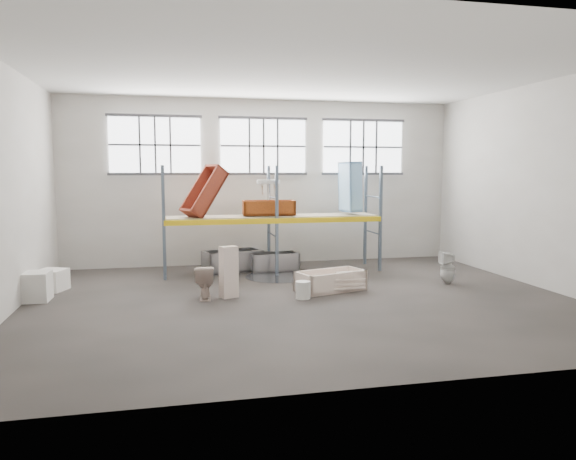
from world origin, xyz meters
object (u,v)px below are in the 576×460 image
object	(u,v)px
toilet_beige	(205,282)
steel_tub_left	(233,261)
rust_tub_flat	(269,208)
carton_near	(32,287)
cistern_tall	(229,272)
bathtub_beige	(331,281)
blue_tub_upright	(350,187)
toilet_white	(448,268)
steel_tub_right	(274,262)
bucket	(303,290)

from	to	relation	value
toilet_beige	steel_tub_left	xyz separation A→B (m)	(1.01, 3.22, -0.08)
rust_tub_flat	carton_near	xyz separation A→B (m)	(-5.75, -2.36, -1.50)
cistern_tall	steel_tub_left	xyz separation A→B (m)	(0.47, 3.24, -0.29)
bathtub_beige	toilet_beige	size ratio (longest dim) A/B	2.14
toilet_beige	blue_tub_upright	xyz separation A→B (m)	(4.41, 2.90, 2.02)
toilet_white	rust_tub_flat	world-z (taller)	rust_tub_flat
steel_tub_right	rust_tub_flat	size ratio (longest dim) A/B	0.96
bathtub_beige	blue_tub_upright	world-z (taller)	blue_tub_upright
bucket	rust_tub_flat	bearing A→B (deg)	92.28
cistern_tall	steel_tub_left	world-z (taller)	cistern_tall
carton_near	toilet_white	bearing A→B (deg)	-1.78
toilet_beige	rust_tub_flat	world-z (taller)	rust_tub_flat
cistern_tall	steel_tub_right	xyz separation A→B (m)	(1.64, 3.08, -0.33)
steel_tub_right	rust_tub_flat	distance (m)	1.58
toilet_beige	bucket	bearing A→B (deg)	171.80
toilet_beige	steel_tub_right	world-z (taller)	toilet_beige
bucket	carton_near	distance (m)	5.98
bathtub_beige	bucket	bearing A→B (deg)	-158.95
rust_tub_flat	blue_tub_upright	size ratio (longest dim) A/B	1.01
toilet_white	bucket	size ratio (longest dim) A/B	2.11
steel_tub_left	rust_tub_flat	world-z (taller)	rust_tub_flat
cistern_tall	rust_tub_flat	xyz separation A→B (m)	(1.47, 2.97, 1.24)
bathtub_beige	bucket	size ratio (longest dim) A/B	4.14
toilet_beige	steel_tub_right	size ratio (longest dim) A/B	0.54
steel_tub_left	bucket	xyz separation A→B (m)	(1.14, -3.71, -0.10)
cistern_tall	blue_tub_upright	size ratio (longest dim) A/B	0.81
toilet_beige	rust_tub_flat	xyz separation A→B (m)	(2.02, 2.95, 1.44)
blue_tub_upright	bucket	xyz separation A→B (m)	(-2.25, -3.39, -2.20)
toilet_beige	cistern_tall	xyz separation A→B (m)	(0.54, -0.02, 0.21)
blue_tub_upright	cistern_tall	bearing A→B (deg)	-142.95
toilet_white	steel_tub_left	bearing A→B (deg)	-114.54
cistern_tall	carton_near	size ratio (longest dim) A/B	1.56
steel_tub_right	bucket	world-z (taller)	steel_tub_right
toilet_beige	steel_tub_right	bearing A→B (deg)	-120.74
rust_tub_flat	toilet_white	bearing A→B (deg)	-32.91
toilet_beige	blue_tub_upright	bearing A→B (deg)	-141.94
steel_tub_left	steel_tub_right	xyz separation A→B (m)	(1.17, -0.16, -0.04)
steel_tub_left	toilet_beige	bearing A→B (deg)	-107.42
steel_tub_right	rust_tub_flat	world-z (taller)	rust_tub_flat
toilet_white	steel_tub_left	size ratio (longest dim) A/B	0.51
steel_tub_left	carton_near	bearing A→B (deg)	-151.03
steel_tub_right	blue_tub_upright	world-z (taller)	blue_tub_upright
toilet_beige	cistern_tall	size ratio (longest dim) A/B	0.65
steel_tub_left	blue_tub_upright	distance (m)	4.01
blue_tub_upright	bathtub_beige	bearing A→B (deg)	-117.28
carton_near	rust_tub_flat	bearing A→B (deg)	22.31
toilet_beige	rust_tub_flat	size ratio (longest dim) A/B	0.52
bucket	bathtub_beige	bearing A→B (deg)	37.99
toilet_white	cistern_tall	bearing A→B (deg)	-81.64
steel_tub_right	carton_near	world-z (taller)	carton_near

